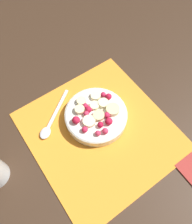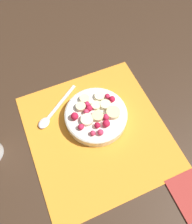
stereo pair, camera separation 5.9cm
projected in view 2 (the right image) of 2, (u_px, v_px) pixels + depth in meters
ground_plane at (97, 132)px, 0.61m from camera, size 3.00×3.00×0.00m
placemat at (97, 132)px, 0.61m from camera, size 0.39×0.37×0.01m
fruit_bowl at (96, 115)px, 0.61m from camera, size 0.17×0.17×0.05m
spoon at (51, 115)px, 0.62m from camera, size 0.11×0.15×0.01m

